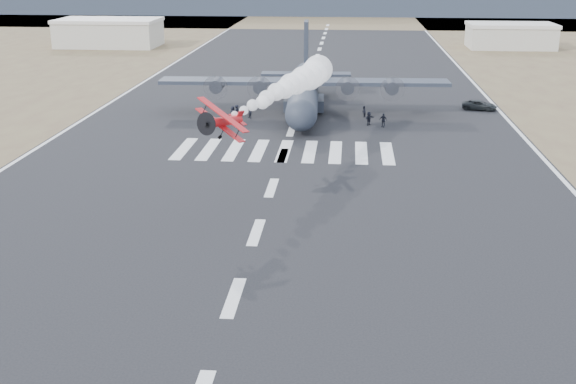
# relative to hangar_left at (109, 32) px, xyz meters

# --- Properties ---
(scrub_far) EXTENTS (500.00, 80.00, 0.00)m
(scrub_far) POSITION_rel_hangar_left_xyz_m (52.00, 85.00, -3.41)
(scrub_far) COLOR brown
(scrub_far) RESTS_ON ground
(runway_markings) EXTENTS (60.00, 260.00, 0.01)m
(runway_markings) POSITION_rel_hangar_left_xyz_m (52.00, -85.00, -3.40)
(runway_markings) COLOR silver
(runway_markings) RESTS_ON ground
(hangar_left) EXTENTS (24.50, 14.50, 6.70)m
(hangar_left) POSITION_rel_hangar_left_xyz_m (0.00, 0.00, 0.00)
(hangar_left) COLOR #A7A294
(hangar_left) RESTS_ON ground
(hangar_right) EXTENTS (20.50, 12.50, 5.90)m
(hangar_right) POSITION_rel_hangar_left_xyz_m (98.00, 5.00, -0.40)
(hangar_right) COLOR #A7A294
(hangar_right) RESTS_ON ground
(aerobatic_biplane) EXTENTS (5.11, 5.20, 3.63)m
(aerobatic_biplane) POSITION_rel_hangar_left_xyz_m (48.55, -116.10, 4.85)
(aerobatic_biplane) COLOR red
(smoke_trail) EXTENTS (8.45, 27.26, 3.52)m
(smoke_trail) POSITION_rel_hangar_left_xyz_m (54.20, -93.79, 5.05)
(smoke_trail) COLOR white
(transport_aircraft) EXTENTS (41.29, 34.01, 11.94)m
(transport_aircraft) POSITION_rel_hangar_left_xyz_m (52.84, -72.15, -0.33)
(transport_aircraft) COLOR #1E252E
(transport_aircraft) RESTS_ON ground
(support_vehicle) EXTENTS (5.49, 3.73, 1.39)m
(support_vehicle) POSITION_rel_hangar_left_xyz_m (78.68, -69.36, -2.71)
(support_vehicle) COLOR black
(support_vehicle) RESTS_ON ground
(crew_a) EXTENTS (0.71, 0.76, 1.67)m
(crew_a) POSITION_rel_hangar_left_xyz_m (43.23, -78.04, -2.57)
(crew_a) COLOR black
(crew_a) RESTS_ON ground
(crew_b) EXTENTS (0.91, 0.94, 1.66)m
(crew_b) POSITION_rel_hangar_left_xyz_m (45.56, -77.95, -2.58)
(crew_b) COLOR black
(crew_b) RESTS_ON ground
(crew_c) EXTENTS (0.95, 1.15, 1.63)m
(crew_c) POSITION_rel_hangar_left_xyz_m (43.53, -76.71, -2.59)
(crew_c) COLOR black
(crew_c) RESTS_ON ground
(crew_d) EXTENTS (1.21, 0.93, 1.85)m
(crew_d) POSITION_rel_hangar_left_xyz_m (64.02, -81.68, -2.48)
(crew_d) COLOR black
(crew_d) RESTS_ON ground
(crew_e) EXTENTS (1.00, 1.04, 1.84)m
(crew_e) POSITION_rel_hangar_left_xyz_m (43.30, -78.77, -2.49)
(crew_e) COLOR black
(crew_e) RESTS_ON ground
(crew_f) EXTENTS (1.49, 1.70, 1.86)m
(crew_f) POSITION_rel_hangar_left_xyz_m (62.15, -80.78, -2.48)
(crew_f) COLOR black
(crew_f) RESTS_ON ground
(crew_g) EXTENTS (0.62, 0.68, 1.57)m
(crew_g) POSITION_rel_hangar_left_xyz_m (51.06, -80.21, -2.63)
(crew_g) COLOR black
(crew_g) RESTS_ON ground
(crew_h) EXTENTS (0.76, 0.90, 1.58)m
(crew_h) POSITION_rel_hangar_left_xyz_m (61.51, -75.77, -2.62)
(crew_h) COLOR black
(crew_h) RESTS_ON ground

